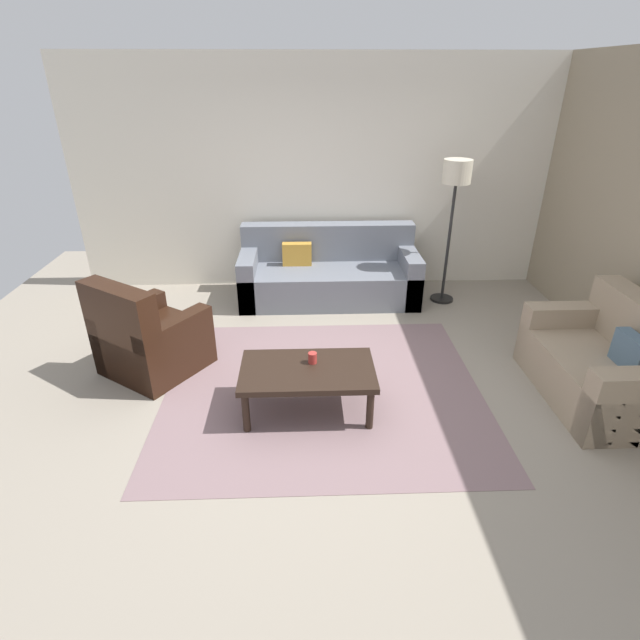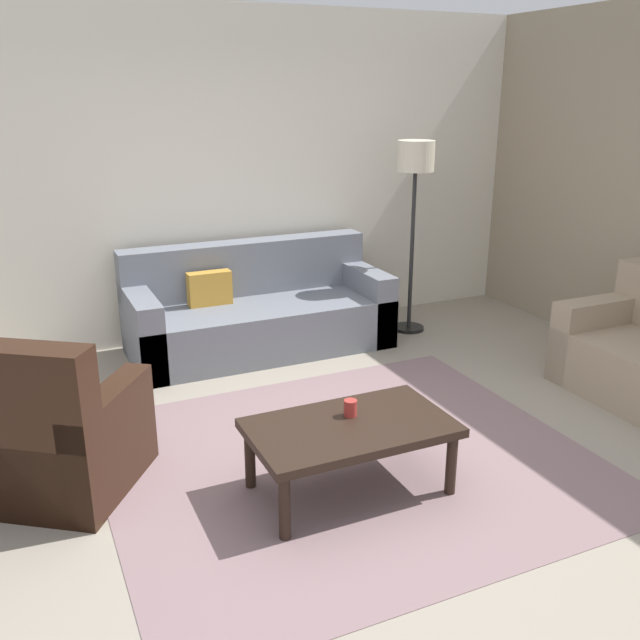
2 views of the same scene
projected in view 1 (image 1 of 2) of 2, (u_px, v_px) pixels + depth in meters
name	position (u px, v px, depth m)	size (l,w,h in m)	color
ground_plane	(323.00, 389.00, 4.41)	(8.00, 8.00, 0.00)	gray
rear_partition	(315.00, 177.00, 6.09)	(6.00, 0.12, 2.80)	silver
area_rug	(323.00, 389.00, 4.40)	(2.82, 2.49, 0.01)	gray
couch_main	(328.00, 274.00, 6.15)	(2.17, 0.91, 0.88)	slate
couch_loveseat	(609.00, 367.00, 4.18)	(0.86, 1.35, 0.88)	gray
armchair_leather	(147.00, 343.00, 4.55)	(1.11, 1.11, 0.95)	black
coffee_table	(308.00, 374.00, 3.99)	(1.10, 0.64, 0.41)	black
cup	(313.00, 358.00, 4.02)	(0.07, 0.07, 0.09)	#B2332D
lamp_standing	(455.00, 187.00, 5.52)	(0.32, 0.32, 1.71)	black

